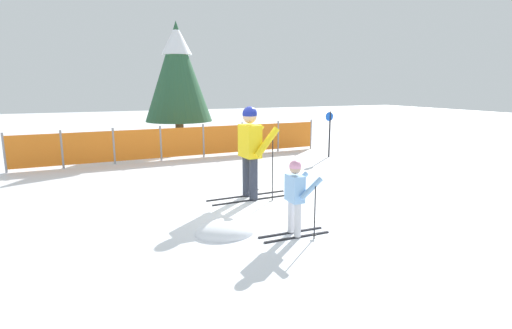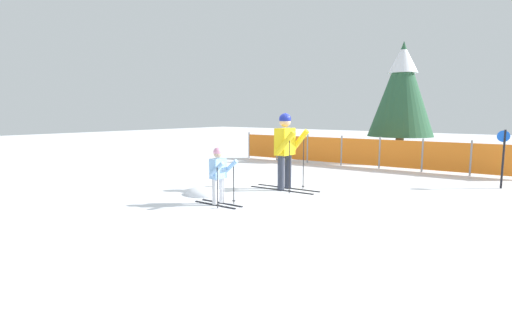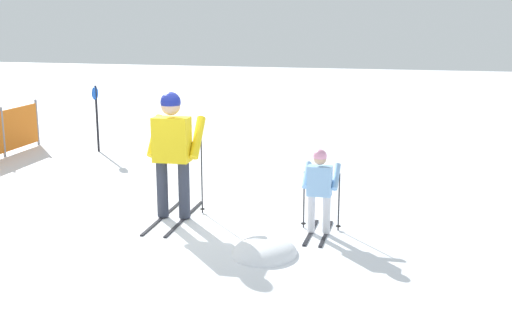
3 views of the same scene
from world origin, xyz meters
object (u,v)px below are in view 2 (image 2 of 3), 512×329
object	(u,v)px
skier_child	(219,171)
conifer_far	(402,88)
safety_fence	(360,152)
trail_marker	(503,152)
skier_adult	(286,144)

from	to	relation	value
skier_child	conifer_far	bearing A→B (deg)	87.18
safety_fence	trail_marker	xyz separation A→B (m)	(4.33, -1.52, 0.37)
skier_child	safety_fence	distance (m)	7.06
skier_adult	safety_fence	world-z (taller)	skier_adult
conifer_far	safety_fence	bearing A→B (deg)	-100.70
trail_marker	skier_adult	bearing A→B (deg)	-140.23
skier_child	safety_fence	xyz separation A→B (m)	(-0.07, 7.06, -0.15)
skier_child	skier_adult	bearing A→B (deg)	85.08
skier_adult	safety_fence	size ratio (longest dim) A/B	0.19
skier_adult	trail_marker	bearing A→B (deg)	36.72
conifer_far	skier_child	bearing A→B (deg)	-92.42
skier_adult	trail_marker	distance (m)	5.32
skier_adult	trail_marker	size ratio (longest dim) A/B	1.28
safety_fence	conifer_far	xyz separation A→B (m)	(0.48, 2.54, 2.24)
skier_adult	safety_fence	bearing A→B (deg)	89.80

